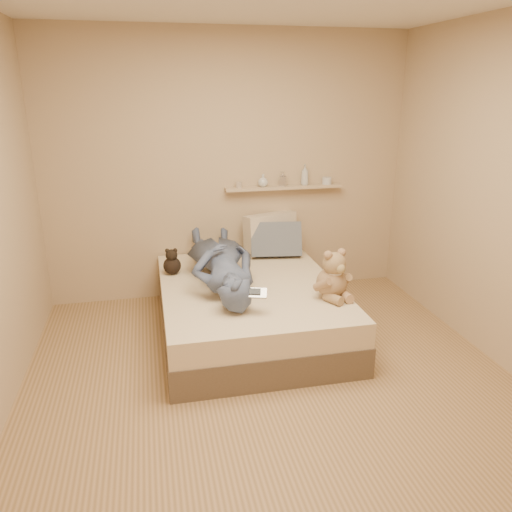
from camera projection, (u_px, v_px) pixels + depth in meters
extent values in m
plane|color=#A07C52|center=(275.00, 390.00, 3.58)|extent=(3.80, 3.80, 0.00)
plane|color=tan|center=(229.00, 168.00, 4.92)|extent=(3.60, 0.00, 3.60)
plane|color=tan|center=(449.00, 372.00, 1.40)|extent=(3.60, 0.00, 3.60)
cube|color=brown|center=(249.00, 318.00, 4.40)|extent=(1.50, 1.90, 0.25)
cube|color=beige|center=(249.00, 295.00, 4.33)|extent=(1.48, 1.88, 0.20)
cube|color=#B2B5B9|center=(254.00, 293.00, 3.68)|extent=(0.21, 0.13, 0.06)
cube|color=black|center=(254.00, 291.00, 3.67)|extent=(0.11, 0.07, 0.03)
sphere|color=#8E6B4E|center=(332.00, 283.00, 3.99)|extent=(0.25, 0.25, 0.25)
sphere|color=#A5835A|center=(334.00, 264.00, 3.92)|extent=(0.18, 0.18, 0.18)
sphere|color=#9D7256|center=(328.00, 255.00, 3.87)|extent=(0.07, 0.07, 0.07)
sphere|color=#967452|center=(342.00, 253.00, 3.93)|extent=(0.07, 0.07, 0.07)
sphere|color=#937E51|center=(341.00, 269.00, 3.86)|extent=(0.08, 0.08, 0.08)
cylinder|color=#8B6A4A|center=(322.00, 285.00, 3.91)|extent=(0.14, 0.17, 0.14)
cylinder|color=#8E6F4B|center=(346.00, 280.00, 4.01)|extent=(0.07, 0.16, 0.14)
cylinder|color=#90724D|center=(333.00, 299.00, 3.91)|extent=(0.14, 0.18, 0.08)
cylinder|color=#A67E58|center=(345.00, 296.00, 3.96)|extent=(0.09, 0.17, 0.08)
cylinder|color=beige|center=(334.00, 273.00, 3.95)|extent=(0.16, 0.16, 0.02)
sphere|color=black|center=(172.00, 266.00, 4.51)|extent=(0.16, 0.16, 0.16)
sphere|color=black|center=(171.00, 255.00, 4.47)|extent=(0.11, 0.11, 0.11)
sphere|color=black|center=(167.00, 251.00, 4.45)|extent=(0.04, 0.04, 0.04)
sphere|color=black|center=(175.00, 250.00, 4.45)|extent=(0.04, 0.04, 0.04)
cube|color=beige|center=(270.00, 233.00, 5.08)|extent=(0.58, 0.36, 0.41)
cube|color=slate|center=(276.00, 240.00, 4.96)|extent=(0.53, 0.33, 0.37)
imported|color=#4D5779|center=(221.00, 262.00, 4.30)|extent=(0.57, 1.53, 0.36)
cube|color=tan|center=(284.00, 187.00, 5.04)|extent=(1.20, 0.12, 0.03)
cylinder|color=#BCAFA1|center=(239.00, 185.00, 4.93)|extent=(0.06, 0.06, 0.06)
imported|color=silver|center=(263.00, 180.00, 4.97)|extent=(0.13, 0.13, 0.13)
imported|color=silver|center=(283.00, 179.00, 5.01)|extent=(0.09, 0.09, 0.14)
imported|color=silver|center=(305.00, 175.00, 5.04)|extent=(0.09, 0.09, 0.21)
cylinder|color=silver|center=(327.00, 181.00, 5.11)|extent=(0.10, 0.10, 0.07)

